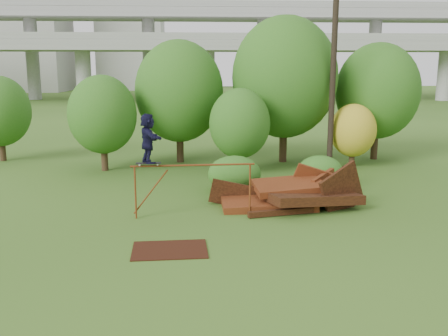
{
  "coord_description": "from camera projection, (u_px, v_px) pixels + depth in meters",
  "views": [
    {
      "loc": [
        -1.74,
        -14.73,
        5.0
      ],
      "look_at": [
        -0.8,
        2.0,
        1.6
      ],
      "focal_mm": 40.0,
      "sensor_mm": 36.0,
      "label": 1
    }
  ],
  "objects": [
    {
      "name": "skater",
      "position": [
        148.0,
        138.0,
        16.29
      ],
      "size": [
        1.04,
        1.58,
        1.63
      ],
      "primitive_type": "imported",
      "rotation": [
        0.0,
        0.0,
        1.98
      ],
      "color": "black",
      "rests_on": "skateboard"
    },
    {
      "name": "ground",
      "position": [
        253.0,
        231.0,
        15.5
      ],
      "size": [
        240.0,
        240.0,
        0.0
      ],
      "primitive_type": "plane",
      "color": "#2D5116",
      "rests_on": "ground"
    },
    {
      "name": "tree_0",
      "position": [
        102.0,
        115.0,
        24.03
      ],
      "size": [
        3.3,
        3.3,
        4.66
      ],
      "color": "black",
      "rests_on": "ground"
    },
    {
      "name": "tree_1",
      "position": [
        179.0,
        91.0,
        26.01
      ],
      "size": [
        4.61,
        4.61,
        6.41
      ],
      "color": "black",
      "rests_on": "ground"
    },
    {
      "name": "utility_pole",
      "position": [
        334.0,
        54.0,
        23.71
      ],
      "size": [
        1.4,
        0.28,
        11.06
      ],
      "color": "black",
      "rests_on": "ground"
    },
    {
      "name": "tree_2",
      "position": [
        240.0,
        124.0,
        23.42
      ],
      "size": [
        2.88,
        2.88,
        4.06
      ],
      "color": "black",
      "rests_on": "ground"
    },
    {
      "name": "grind_rail",
      "position": [
        193.0,
        176.0,
        16.71
      ],
      "size": [
        4.16,
        0.28,
        1.82
      ],
      "color": "#662E0F",
      "rests_on": "ground"
    },
    {
      "name": "tree_3",
      "position": [
        285.0,
        77.0,
        26.01
      ],
      "size": [
        5.51,
        5.51,
        7.64
      ],
      "color": "black",
      "rests_on": "ground"
    },
    {
      "name": "flat_plate",
      "position": [
        170.0,
        250.0,
        13.85
      ],
      "size": [
        2.14,
        1.57,
        0.03
      ],
      "primitive_type": "cube",
      "rotation": [
        0.0,
        0.0,
        0.05
      ],
      "color": "black",
      "rests_on": "ground"
    },
    {
      "name": "building_right",
      "position": [
        131.0,
        26.0,
        111.65
      ],
      "size": [
        14.0,
        14.0,
        28.0
      ],
      "primitive_type": "cube",
      "color": "#9E9E99",
      "rests_on": "ground"
    },
    {
      "name": "tree_5",
      "position": [
        378.0,
        91.0,
        26.91
      ],
      "size": [
        4.49,
        4.49,
        6.31
      ],
      "color": "black",
      "rests_on": "ground"
    },
    {
      "name": "skateboard",
      "position": [
        149.0,
        163.0,
        16.45
      ],
      "size": [
        0.83,
        0.26,
        0.09
      ],
      "rotation": [
        0.0,
        0.0,
        0.05
      ],
      "color": "black",
      "rests_on": "grind_rail"
    },
    {
      "name": "freeway_overpass",
      "position": [
        207.0,
        31.0,
        75.02
      ],
      "size": [
        160.0,
        15.0,
        13.7
      ],
      "color": "gray",
      "rests_on": "ground"
    },
    {
      "name": "scrap_pile",
      "position": [
        291.0,
        196.0,
        18.16
      ],
      "size": [
        5.75,
        3.08,
        2.15
      ],
      "color": "#48200C",
      "rests_on": "ground"
    },
    {
      "name": "building_left",
      "position": [
        19.0,
        5.0,
        102.9
      ],
      "size": [
        18.0,
        16.0,
        35.0
      ],
      "primitive_type": "cube",
      "color": "#9E9E99",
      "rests_on": "ground"
    },
    {
      "name": "shrub_right",
      "position": [
        320.0,
        172.0,
        20.96
      ],
      "size": [
        1.93,
        1.77,
        1.37
      ],
      "primitive_type": "ellipsoid",
      "color": "#195617",
      "rests_on": "ground"
    },
    {
      "name": "tree_4",
      "position": [
        353.0,
        130.0,
        25.1
      ],
      "size": [
        2.33,
        2.33,
        3.21
      ],
      "color": "black",
      "rests_on": "ground"
    },
    {
      "name": "shrub_left",
      "position": [
        234.0,
        174.0,
        20.18
      ],
      "size": [
        2.16,
        1.99,
        1.49
      ],
      "primitive_type": "ellipsoid",
      "color": "#195617",
      "rests_on": "ground"
    }
  ]
}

